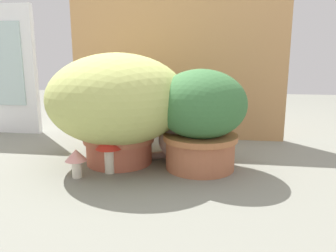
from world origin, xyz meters
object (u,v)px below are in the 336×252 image
grass_planter (118,103)px  leafy_planter (201,116)px  mushroom_ornament_red (109,146)px  cat (190,138)px  mushroom_ornament_pink (76,158)px

grass_planter → leafy_planter: 0.38m
leafy_planter → mushroom_ornament_red: bearing=-162.3°
cat → grass_planter: bearing=-173.6°
grass_planter → mushroom_ornament_red: size_ratio=3.78×
mushroom_ornament_pink → cat: bearing=29.7°
mushroom_ornament_pink → grass_planter: bearing=62.1°
mushroom_ornament_pink → mushroom_ornament_red: 0.14m
leafy_planter → mushroom_ornament_pink: leafy_planter is taller
leafy_planter → mushroom_ornament_red: size_ratio=2.63×
leafy_planter → mushroom_ornament_red: leafy_planter is taller
mushroom_ornament_pink → leafy_planter: bearing=21.4°
leafy_planter → cat: bearing=128.6°
grass_planter → mushroom_ornament_red: bearing=-89.7°
cat → mushroom_ornament_pink: cat is taller
grass_planter → mushroom_ornament_red: 0.22m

